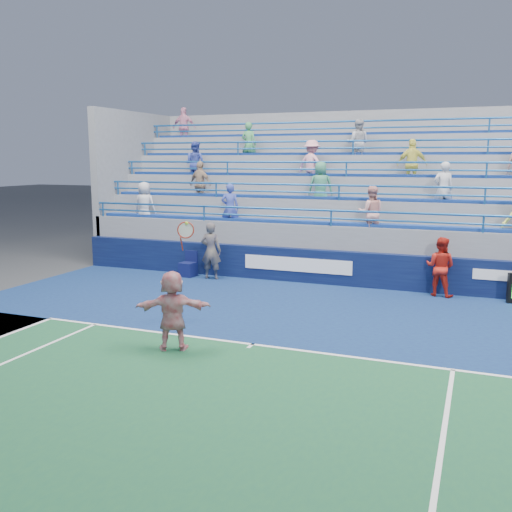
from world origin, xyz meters
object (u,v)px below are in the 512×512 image
at_px(line_judge, 211,251).
at_px(ball_girl, 440,267).
at_px(tennis_player, 173,310).
at_px(judge_chair, 188,269).

height_order(line_judge, ball_girl, line_judge).
bearing_deg(line_judge, tennis_player, 105.00).
bearing_deg(ball_girl, line_judge, 16.33).
relative_size(line_judge, ball_girl, 1.10).
bearing_deg(ball_girl, judge_chair, 15.61).
xyz_separation_m(line_judge, ball_girl, (7.24, 0.29, -0.08)).
height_order(tennis_player, ball_girl, tennis_player).
distance_m(judge_chair, ball_girl, 8.17).
bearing_deg(line_judge, judge_chair, -8.74).
bearing_deg(ball_girl, tennis_player, 69.40).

